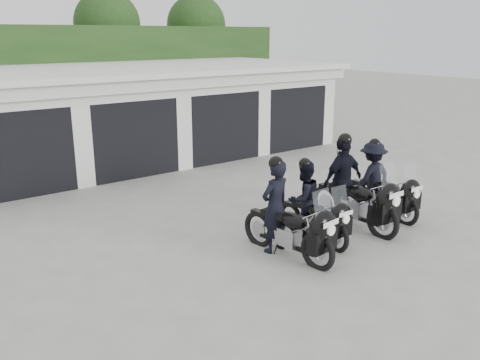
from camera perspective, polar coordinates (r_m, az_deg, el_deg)
ground at (r=10.51m, az=2.05°, el=-6.21°), size 80.00×80.00×0.00m
garage_block at (r=16.95m, az=-15.47°, el=6.82°), size 16.40×6.80×2.96m
background_vegetation at (r=21.49m, az=-19.81°, el=11.93°), size 20.00×3.90×5.80m
police_bike_a at (r=9.34m, az=5.31°, el=-4.18°), size 0.80×2.20×1.91m
police_bike_b at (r=10.21m, az=7.80°, el=-2.77°), size 0.77×1.94×1.69m
police_bike_c at (r=11.03m, az=12.19°, el=-0.70°), size 1.12×2.35×2.05m
police_bike_d at (r=11.91m, az=15.18°, el=-0.19°), size 1.08×2.05×1.79m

